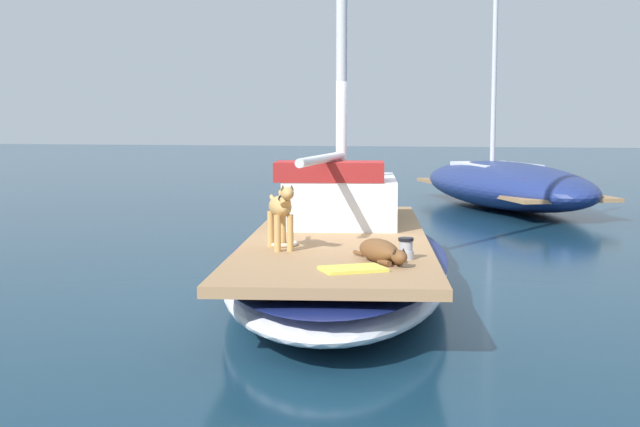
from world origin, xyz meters
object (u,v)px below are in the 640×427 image
(deck_winch, at_px, (406,249))
(moored_boat_far_astern, at_px, (505,183))
(coiled_rope, at_px, (283,244))
(sailboat_main, at_px, (339,261))
(dog_tan, at_px, (281,209))
(deck_towel, at_px, (353,269))
(dog_brown, at_px, (381,251))

(deck_winch, distance_m, moored_boat_far_astern, 12.05)
(deck_winch, distance_m, coiled_rope, 1.53)
(sailboat_main, distance_m, deck_winch, 2.00)
(dog_tan, height_order, deck_winch, dog_tan)
(dog_tan, bearing_deg, deck_towel, -48.03)
(sailboat_main, xyz_separation_m, moored_boat_far_astern, (1.85, 10.34, 0.23))
(coiled_rope, bearing_deg, sailboat_main, 69.90)
(dog_tan, xyz_separation_m, moored_boat_far_astern, (2.19, 11.69, -0.52))
(deck_winch, bearing_deg, deck_towel, -117.60)
(dog_brown, distance_m, deck_towel, 0.53)
(dog_tan, relative_size, deck_towel, 1.55)
(sailboat_main, relative_size, dog_tan, 8.67)
(dog_tan, relative_size, deck_winch, 4.15)
(moored_boat_far_astern, bearing_deg, deck_towel, -95.49)
(sailboat_main, xyz_separation_m, coiled_rope, (-0.39, -1.07, 0.35))
(dog_brown, bearing_deg, sailboat_main, 112.57)
(sailboat_main, relative_size, deck_winch, 35.96)
(coiled_rope, xyz_separation_m, deck_towel, (1.02, -1.34, -0.01))
(deck_winch, xyz_separation_m, coiled_rope, (-1.40, 0.61, -0.08))
(sailboat_main, xyz_separation_m, dog_tan, (-0.34, -1.35, 0.75))
(coiled_rope, xyz_separation_m, moored_boat_far_astern, (2.24, 11.42, -0.12))
(dog_brown, xyz_separation_m, moored_boat_far_astern, (1.05, 12.27, -0.20))
(dog_tan, bearing_deg, deck_winch, -13.85)
(moored_boat_far_astern, bearing_deg, dog_brown, -94.90)
(coiled_rope, bearing_deg, dog_tan, -78.58)
(coiled_rope, distance_m, deck_towel, 1.68)
(dog_tan, relative_size, coiled_rope, 2.69)
(dog_tan, distance_m, moored_boat_far_astern, 11.90)
(dog_tan, distance_m, deck_towel, 1.49)
(sailboat_main, relative_size, coiled_rope, 23.31)
(sailboat_main, relative_size, moored_boat_far_astern, 0.95)
(deck_towel, relative_size, moored_boat_far_astern, 0.07)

